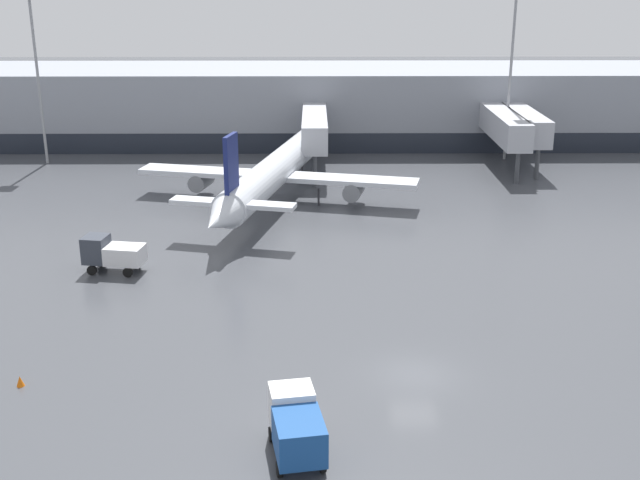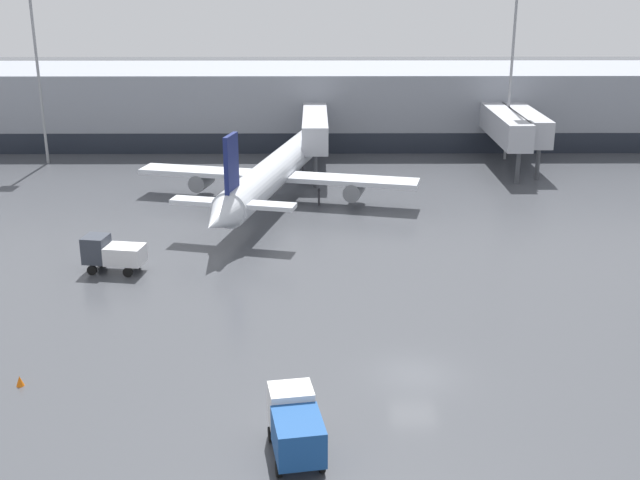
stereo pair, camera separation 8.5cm
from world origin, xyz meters
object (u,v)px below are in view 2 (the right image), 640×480
at_px(parked_jet_1, 276,171).
at_px(traffic_cone_0, 20,381).
at_px(service_truck_0, 112,252).
at_px(apron_light_mast_4, 33,25).
at_px(service_truck_2, 295,425).
at_px(apron_light_mast_1, 517,2).

xyz_separation_m(parked_jet_1, traffic_cone_0, (-11.93, -35.00, -2.62)).
xyz_separation_m(service_truck_0, traffic_cone_0, (-0.94, -16.69, -1.17)).
distance_m(traffic_cone_0, apron_light_mast_4, 54.47).
distance_m(service_truck_2, apron_light_mast_1, 64.66).
relative_size(traffic_cone_0, apron_light_mast_4, 0.03).
distance_m(service_truck_0, apron_light_mast_4, 39.45).
bearing_deg(apron_light_mast_4, service_truck_2, -62.99).
height_order(traffic_cone_0, apron_light_mast_1, apron_light_mast_1).
bearing_deg(service_truck_0, service_truck_2, 129.80).
xyz_separation_m(parked_jet_1, service_truck_0, (-10.99, -18.31, -1.46)).
height_order(service_truck_0, apron_light_mast_1, apron_light_mast_1).
bearing_deg(apron_light_mast_4, apron_light_mast_1, 1.79).
distance_m(parked_jet_1, service_truck_0, 21.41).
xyz_separation_m(service_truck_0, apron_light_mast_4, (-15.31, 33.76, 13.52)).
xyz_separation_m(service_truck_2, traffic_cone_0, (-14.63, 6.44, -1.29)).
distance_m(parked_jet_1, service_truck_2, 41.55).
height_order(service_truck_2, apron_light_mast_1, apron_light_mast_1).
bearing_deg(traffic_cone_0, parked_jet_1, 71.18).
distance_m(apron_light_mast_1, apron_light_mast_4, 51.72).
height_order(service_truck_2, apron_light_mast_4, apron_light_mast_4).
xyz_separation_m(parked_jet_1, apron_light_mast_1, (25.34, 17.06, 14.33)).
bearing_deg(service_truck_0, apron_light_mast_1, -126.59).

